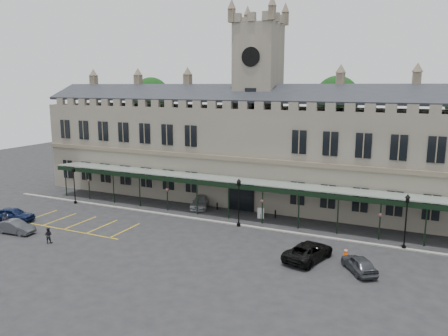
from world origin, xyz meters
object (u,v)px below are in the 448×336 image
at_px(traffic_cone, 346,252).
at_px(car_van, 308,251).
at_px(station_building, 257,151).
at_px(person_b, 48,235).
at_px(lamp_post_right, 406,217).
at_px(sign_board, 261,213).
at_px(car_right_a, 359,264).
at_px(lamp_post_mid, 239,198).
at_px(car_left_b, 15,227).
at_px(clock_tower, 258,98).
at_px(car_taxi, 201,202).
at_px(car_left_a, 13,215).
at_px(lamp_post_left, 74,182).
at_px(person_a, 5,222).

xyz_separation_m(traffic_cone, car_van, (-2.75, -2.39, 0.42)).
relative_size(station_building, person_b, 39.20).
bearing_deg(lamp_post_right, sign_board, 167.95).
bearing_deg(car_right_a, lamp_post_mid, -61.13).
bearing_deg(traffic_cone, lamp_post_mid, 163.70).
distance_m(sign_board, car_left_b, 25.69).
height_order(clock_tower, car_taxi, clock_tower).
height_order(lamp_post_right, car_left_a, lamp_post_right).
bearing_deg(sign_board, car_right_a, -55.66).
height_order(car_van, car_right_a, car_van).
height_order(station_building, traffic_cone, station_building).
bearing_deg(car_right_a, station_building, -83.12).
xyz_separation_m(station_building, traffic_cone, (13.78, -14.07, -6.13)).
xyz_separation_m(lamp_post_left, lamp_post_mid, (22.29, 0.41, 0.25)).
bearing_deg(car_van, traffic_cone, -123.98).
relative_size(station_building, person_a, 32.18).
distance_m(clock_tower, traffic_cone, 23.53).
relative_size(traffic_cone, car_taxi, 0.14).
relative_size(sign_board, car_van, 0.23).
distance_m(traffic_cone, sign_board, 12.62).
bearing_deg(lamp_post_right, car_right_a, -113.60).
distance_m(car_left_a, car_right_a, 36.41).
bearing_deg(traffic_cone, car_van, -138.99).
xyz_separation_m(lamp_post_left, car_van, (31.26, -5.41, -2.07)).
relative_size(car_right_a, person_a, 2.14).
bearing_deg(car_left_a, station_building, -61.85).
height_order(traffic_cone, sign_board, sign_board).
height_order(car_left_b, car_taxi, car_taxi).
bearing_deg(person_b, clock_tower, -144.41).
xyz_separation_m(clock_tower, car_left_a, (-21.00, -19.69, -12.33)).
bearing_deg(person_a, person_b, -62.95).
bearing_deg(clock_tower, person_a, -130.87).
xyz_separation_m(lamp_post_mid, car_left_a, (-23.06, -8.95, -2.29)).
height_order(car_taxi, car_van, car_van).
height_order(car_left_b, car_van, car_van).
bearing_deg(lamp_post_mid, car_left_b, -149.25).
height_order(lamp_post_left, car_left_b, lamp_post_left).
height_order(clock_tower, lamp_post_left, clock_tower).
relative_size(station_building, car_right_a, 15.02).
height_order(lamp_post_mid, car_right_a, lamp_post_mid).
bearing_deg(person_a, lamp_post_mid, -27.52).
relative_size(traffic_cone, car_left_a, 0.15).
bearing_deg(lamp_post_right, lamp_post_mid, -178.95).
height_order(car_left_a, car_taxi, car_left_a).
relative_size(traffic_cone, car_right_a, 0.17).
bearing_deg(car_right_a, person_b, -23.16).
distance_m(car_left_b, car_taxi, 20.60).
height_order(traffic_cone, car_van, car_van).
distance_m(station_building, traffic_cone, 20.63).
bearing_deg(station_building, sign_board, -65.54).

